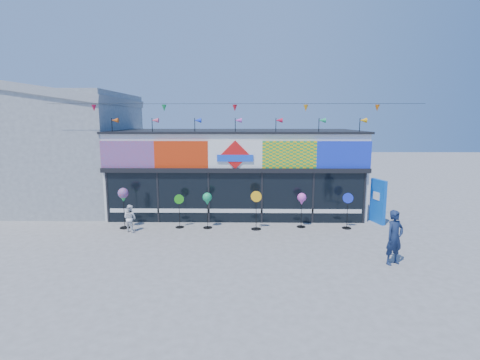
{
  "coord_description": "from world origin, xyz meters",
  "views": [
    {
      "loc": [
        0.45,
        -13.09,
        4.67
      ],
      "look_at": [
        0.23,
        2.0,
        2.19
      ],
      "focal_mm": 28.0,
      "sensor_mm": 36.0,
      "label": 1
    }
  ],
  "objects_px": {
    "spinner_4": "(302,200)",
    "adult_man": "(395,237)",
    "spinner_1": "(179,210)",
    "spinner_2": "(207,200)",
    "spinner_0": "(123,196)",
    "spinner_5": "(347,210)",
    "spinner_3": "(256,209)",
    "child": "(130,218)",
    "blue_sign": "(378,201)"
  },
  "relations": [
    {
      "from": "spinner_0",
      "to": "child",
      "type": "relative_size",
      "value": 1.53
    },
    {
      "from": "spinner_3",
      "to": "child",
      "type": "xyz_separation_m",
      "value": [
        -5.27,
        -0.39,
        -0.31
      ]
    },
    {
      "from": "spinner_4",
      "to": "child",
      "type": "distance_m",
      "value": 7.31
    },
    {
      "from": "spinner_3",
      "to": "spinner_0",
      "type": "bearing_deg",
      "value": 178.95
    },
    {
      "from": "spinner_0",
      "to": "spinner_5",
      "type": "bearing_deg",
      "value": 0.55
    },
    {
      "from": "spinner_0",
      "to": "adult_man",
      "type": "bearing_deg",
      "value": -21.23
    },
    {
      "from": "spinner_2",
      "to": "spinner_4",
      "type": "bearing_deg",
      "value": 2.65
    },
    {
      "from": "spinner_5",
      "to": "adult_man",
      "type": "distance_m",
      "value": 4.01
    },
    {
      "from": "spinner_1",
      "to": "child",
      "type": "bearing_deg",
      "value": -162.55
    },
    {
      "from": "spinner_3",
      "to": "adult_man",
      "type": "bearing_deg",
      "value": -41.05
    },
    {
      "from": "spinner_3",
      "to": "spinner_4",
      "type": "relative_size",
      "value": 1.1
    },
    {
      "from": "blue_sign",
      "to": "spinner_0",
      "type": "bearing_deg",
      "value": 168.86
    },
    {
      "from": "spinner_4",
      "to": "adult_man",
      "type": "xyz_separation_m",
      "value": [
        2.38,
        -4.15,
        -0.32
      ]
    },
    {
      "from": "spinner_4",
      "to": "adult_man",
      "type": "distance_m",
      "value": 4.8
    },
    {
      "from": "spinner_4",
      "to": "child",
      "type": "bearing_deg",
      "value": -174.07
    },
    {
      "from": "spinner_0",
      "to": "spinner_4",
      "type": "xyz_separation_m",
      "value": [
        7.64,
        0.26,
        -0.2
      ]
    },
    {
      "from": "spinner_2",
      "to": "spinner_3",
      "type": "relative_size",
      "value": 0.93
    },
    {
      "from": "child",
      "to": "spinner_0",
      "type": "bearing_deg",
      "value": -27.37
    },
    {
      "from": "spinner_1",
      "to": "spinner_3",
      "type": "relative_size",
      "value": 0.88
    },
    {
      "from": "spinner_1",
      "to": "spinner_3",
      "type": "bearing_deg",
      "value": -3.94
    },
    {
      "from": "spinner_3",
      "to": "child",
      "type": "bearing_deg",
      "value": -175.78
    },
    {
      "from": "spinner_2",
      "to": "spinner_5",
      "type": "height_order",
      "value": "spinner_2"
    },
    {
      "from": "adult_man",
      "to": "spinner_4",
      "type": "bearing_deg",
      "value": 94.49
    },
    {
      "from": "child",
      "to": "spinner_1",
      "type": "bearing_deg",
      "value": -138.74
    },
    {
      "from": "spinner_0",
      "to": "child",
      "type": "bearing_deg",
      "value": -51.19
    },
    {
      "from": "spinner_1",
      "to": "spinner_2",
      "type": "xyz_separation_m",
      "value": [
        1.22,
        -0.05,
        0.47
      ]
    },
    {
      "from": "spinner_2",
      "to": "child",
      "type": "bearing_deg",
      "value": -169.95
    },
    {
      "from": "spinner_5",
      "to": "adult_man",
      "type": "xyz_separation_m",
      "value": [
        0.44,
        -3.99,
        0.07
      ]
    },
    {
      "from": "spinner_0",
      "to": "spinner_5",
      "type": "relative_size",
      "value": 1.14
    },
    {
      "from": "spinner_0",
      "to": "adult_man",
      "type": "relative_size",
      "value": 0.99
    },
    {
      "from": "spinner_4",
      "to": "spinner_3",
      "type": "bearing_deg",
      "value": -169.56
    },
    {
      "from": "spinner_1",
      "to": "spinner_5",
      "type": "xyz_separation_m",
      "value": [
        7.22,
        -0.03,
        0.05
      ]
    },
    {
      "from": "spinner_2",
      "to": "spinner_5",
      "type": "bearing_deg",
      "value": 0.21
    },
    {
      "from": "spinner_2",
      "to": "adult_man",
      "type": "height_order",
      "value": "adult_man"
    },
    {
      "from": "blue_sign",
      "to": "adult_man",
      "type": "distance_m",
      "value": 5.04
    },
    {
      "from": "spinner_2",
      "to": "blue_sign",
      "type": "bearing_deg",
      "value": 7.05
    },
    {
      "from": "spinner_3",
      "to": "adult_man",
      "type": "xyz_separation_m",
      "value": [
        4.35,
        -3.79,
        0.01
      ]
    },
    {
      "from": "spinner_0",
      "to": "spinner_4",
      "type": "relative_size",
      "value": 1.16
    },
    {
      "from": "spinner_3",
      "to": "spinner_5",
      "type": "distance_m",
      "value": 3.92
    },
    {
      "from": "spinner_0",
      "to": "spinner_1",
      "type": "xyz_separation_m",
      "value": [
        2.36,
        0.12,
        -0.64
      ]
    },
    {
      "from": "spinner_5",
      "to": "spinner_2",
      "type": "bearing_deg",
      "value": -179.79
    },
    {
      "from": "child",
      "to": "spinner_4",
      "type": "bearing_deg",
      "value": -150.26
    },
    {
      "from": "spinner_4",
      "to": "spinner_0",
      "type": "bearing_deg",
      "value": -178.06
    },
    {
      "from": "spinner_5",
      "to": "child",
      "type": "relative_size",
      "value": 1.35
    },
    {
      "from": "spinner_3",
      "to": "spinner_5",
      "type": "xyz_separation_m",
      "value": [
        3.91,
        0.2,
        -0.06
      ]
    },
    {
      "from": "blue_sign",
      "to": "spinner_2",
      "type": "height_order",
      "value": "blue_sign"
    },
    {
      "from": "spinner_0",
      "to": "spinner_5",
      "type": "distance_m",
      "value": 9.6
    },
    {
      "from": "spinner_3",
      "to": "child",
      "type": "relative_size",
      "value": 1.45
    },
    {
      "from": "spinner_2",
      "to": "spinner_3",
      "type": "bearing_deg",
      "value": -4.78
    },
    {
      "from": "spinner_0",
      "to": "spinner_4",
      "type": "bearing_deg",
      "value": 1.94
    }
  ]
}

